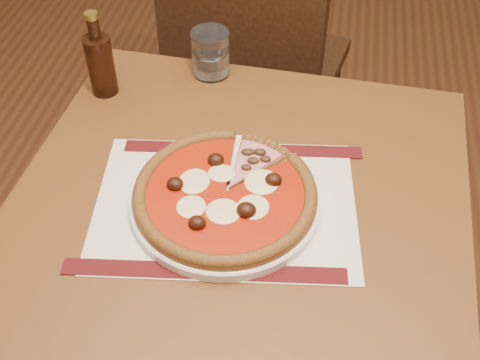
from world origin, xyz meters
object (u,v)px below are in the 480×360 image
table (238,236)px  pizza (225,193)px  chair_far (252,61)px  water_glass (211,53)px  bottle (100,62)px  plate (225,201)px

table → pizza: bearing=-140.2°
chair_far → water_glass: size_ratio=9.47×
table → chair_far: 0.74m
water_glass → bottle: (-0.21, -0.10, 0.02)m
table → chair_far: size_ratio=0.88×
chair_far → pizza: bearing=106.0°
plate → water_glass: bearing=105.1°
chair_far → water_glass: chair_far is taller
chair_far → bottle: size_ratio=5.10×
plate → pizza: (-0.00, -0.00, 0.02)m
plate → water_glass: (-0.10, 0.38, 0.04)m
pizza → chair_far: bearing=95.0°
chair_far → pizza: chair_far is taller
water_glass → plate: bearing=-74.9°
chair_far → pizza: (0.07, -0.74, 0.24)m
pizza → plate: bearing=71.7°
pizza → bottle: bearing=138.1°
chair_far → plate: (0.07, -0.74, 0.22)m
water_glass → bottle: size_ratio=0.54×
chair_far → water_glass: 0.45m
table → water_glass: size_ratio=8.37×
plate → water_glass: size_ratio=3.29×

